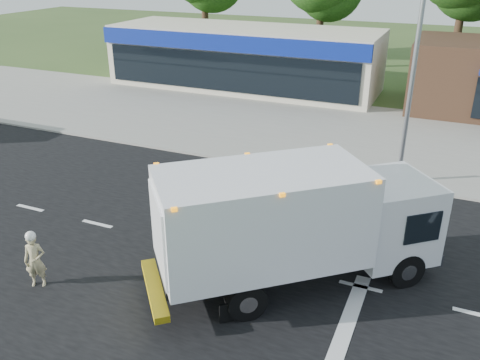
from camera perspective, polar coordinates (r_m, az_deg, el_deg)
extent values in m
plane|color=#385123|center=(15.44, 2.29, -9.30)|extent=(120.00, 120.00, 0.00)
cube|color=black|center=(15.44, 2.29, -9.29)|extent=(60.00, 14.00, 0.02)
cube|color=gray|center=(22.41, 9.93, 1.65)|extent=(60.00, 2.40, 0.12)
cube|color=gray|center=(27.78, 12.89, 5.75)|extent=(60.00, 9.00, 0.02)
cube|color=silver|center=(20.03, -22.49, -2.90)|extent=(1.20, 0.15, 0.01)
cube|color=silver|center=(18.13, -15.73, -4.75)|extent=(1.20, 0.15, 0.01)
cube|color=silver|center=(16.57, -7.49, -6.90)|extent=(1.20, 0.15, 0.01)
cube|color=silver|center=(15.43, 2.29, -9.25)|extent=(1.20, 0.15, 0.01)
cube|color=silver|center=(14.83, 13.38, -11.55)|extent=(1.20, 0.15, 0.01)
cube|color=silver|center=(14.82, 25.11, -13.49)|extent=(1.20, 0.15, 0.01)
cube|color=silver|center=(12.51, 10.58, -19.11)|extent=(0.40, 7.00, 0.01)
cube|color=black|center=(13.98, 2.41, -9.56)|extent=(4.80, 4.29, 0.38)
cube|color=silver|center=(15.06, 16.38, -3.95)|extent=(3.14, 3.16, 2.26)
cube|color=black|center=(15.51, 19.66, -2.65)|extent=(1.44, 1.67, 0.97)
cube|color=white|center=(13.21, 2.52, -4.12)|extent=(5.77, 5.44, 2.53)
cube|color=silver|center=(12.70, -9.19, -5.97)|extent=(1.44, 1.68, 2.04)
cube|color=yellow|center=(13.56, -9.55, -11.98)|extent=(1.95, 2.21, 0.19)
cube|color=orange|center=(12.67, 2.62, 0.81)|extent=(5.64, 5.34, 0.09)
cylinder|color=black|center=(16.37, 14.18, -5.88)|extent=(1.00, 0.91, 1.03)
cylinder|color=black|center=(14.94, 18.12, -9.56)|extent=(1.00, 0.91, 1.03)
cylinder|color=black|center=(14.79, -1.78, -8.58)|extent=(1.00, 0.91, 1.03)
cylinder|color=black|center=(13.10, 0.76, -13.47)|extent=(1.00, 0.91, 1.03)
imported|color=tan|center=(15.16, -22.01, -8.39)|extent=(0.70, 0.60, 1.61)
sphere|color=white|center=(14.78, -22.48, -5.85)|extent=(0.28, 0.28, 0.28)
cube|color=beige|center=(35.40, 0.48, 13.60)|extent=(18.00, 6.00, 4.00)
cube|color=navy|center=(32.41, -1.69, 15.12)|extent=(18.00, 0.30, 1.00)
cube|color=black|center=(32.75, -1.65, 12.00)|extent=(17.00, 0.12, 2.40)
cylinder|color=gray|center=(20.22, 18.69, 10.04)|extent=(0.18, 0.18, 8.00)
cylinder|color=#332114|center=(45.27, -3.94, 18.02)|extent=(0.56, 0.56, 7.35)
cylinder|color=#332114|center=(41.73, 8.96, 16.93)|extent=(0.56, 0.56, 6.86)
cylinder|color=#332114|center=(40.32, 23.38, 15.79)|extent=(0.56, 0.56, 7.84)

